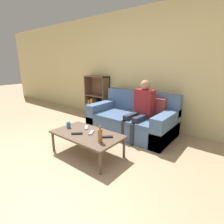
% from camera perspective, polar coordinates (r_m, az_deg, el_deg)
% --- Properties ---
extents(ground_plane, '(22.00, 22.00, 0.00)m').
position_cam_1_polar(ground_plane, '(2.63, -18.93, -18.36)').
color(ground_plane, tan).
extents(wall_back, '(12.00, 0.06, 2.60)m').
position_cam_1_polar(wall_back, '(4.12, 10.98, 13.55)').
color(wall_back, beige).
rests_on(wall_back, ground_plane).
extents(couch, '(1.73, 0.97, 0.84)m').
position_cam_1_polar(couch, '(3.73, 6.71, -2.56)').
color(couch, '#4C6B93').
rests_on(couch, ground_plane).
extents(bookshelf, '(0.70, 0.28, 1.10)m').
position_cam_1_polar(bookshelf, '(4.90, -4.93, 3.61)').
color(bookshelf, brown).
rests_on(bookshelf, ground_plane).
extents(coffee_table, '(1.14, 0.63, 0.36)m').
position_cam_1_polar(coffee_table, '(2.83, -8.21, -7.51)').
color(coffee_table, brown).
rests_on(coffee_table, ground_plane).
extents(person_adult, '(0.40, 0.68, 1.13)m').
position_cam_1_polar(person_adult, '(3.43, 9.72, 2.02)').
color(person_adult, '#282D38').
rests_on(person_adult, ground_plane).
extents(cup_near, '(0.07, 0.07, 0.10)m').
position_cam_1_polar(cup_near, '(3.09, -14.00, -4.11)').
color(cup_near, '#3D70B2').
rests_on(cup_near, coffee_table).
extents(tv_remote_0, '(0.16, 0.15, 0.02)m').
position_cam_1_polar(tv_remote_0, '(2.81, -11.39, -6.90)').
color(tv_remote_0, black).
rests_on(tv_remote_0, coffee_table).
extents(tv_remote_1, '(0.12, 0.17, 0.02)m').
position_cam_1_polar(tv_remote_1, '(2.81, -6.74, -6.68)').
color(tv_remote_1, '#B7B7BC').
rests_on(tv_remote_1, coffee_table).
extents(tv_remote_2, '(0.16, 0.15, 0.02)m').
position_cam_1_polar(tv_remote_2, '(2.64, -1.58, -8.10)').
color(tv_remote_2, black).
rests_on(tv_remote_2, coffee_table).
extents(tv_remote_3, '(0.15, 0.16, 0.02)m').
position_cam_1_polar(tv_remote_3, '(3.02, -8.41, -5.05)').
color(tv_remote_3, '#B7B7BC').
rests_on(tv_remote_3, coffee_table).
extents(bottle, '(0.06, 0.06, 0.24)m').
position_cam_1_polar(bottle, '(2.45, -3.91, -7.66)').
color(bottle, olive).
rests_on(bottle, coffee_table).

